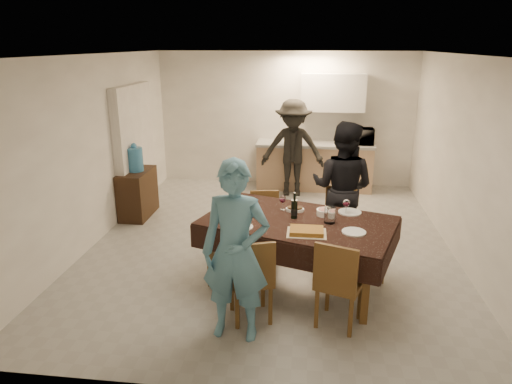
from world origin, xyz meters
The scene contains 33 objects.
floor centered at (0.00, 0.00, 0.00)m, with size 5.00×6.00×0.02m, color #A4A39F.
ceiling centered at (0.00, 0.00, 2.60)m, with size 5.00×6.00×0.02m, color white.
wall_back centered at (0.00, 3.00, 1.30)m, with size 5.00×0.02×2.60m, color white.
wall_front centered at (0.00, -3.00, 1.30)m, with size 5.00×0.02×2.60m, color white.
wall_left centered at (-2.50, 0.00, 1.30)m, with size 0.02×6.00×2.60m, color white.
wall_right centered at (2.50, 0.00, 1.30)m, with size 0.02×6.00×2.60m, color white.
stub_partition centered at (-2.42, 1.20, 1.05)m, with size 0.15×1.40×2.10m, color white.
kitchen_base_cabinet centered at (0.60, 2.68, 0.43)m, with size 2.20×0.60×0.86m, color tan.
kitchen_worktop centered at (0.60, 2.68, 0.89)m, with size 2.24×0.64×0.05m, color #9E9D9A.
upper_cabinet centered at (0.90, 2.82, 1.85)m, with size 1.20×0.34×0.70m, color white.
dining_table centered at (0.41, -1.15, 0.78)m, with size 2.38×1.82×0.82m.
chair_near_left centered at (-0.04, -1.99, 0.56)m, with size 0.53×0.54×0.50m.
chair_near_right centered at (0.86, -1.99, 0.58)m, with size 0.55×0.56×0.51m.
chair_far_left centered at (-0.04, -0.48, 0.52)m, with size 0.45×0.45×0.46m.
chair_far_right centered at (0.86, -0.49, 0.57)m, with size 0.57×0.59×0.51m.
console centered at (-2.28, 0.82, 0.38)m, with size 0.41×0.83×0.77m, color #312010.
water_jug centered at (-2.28, 0.82, 0.96)m, with size 0.26×0.26×0.39m, color #4293D1.
wine_bottle centered at (0.36, -1.10, 0.97)m, with size 0.08×0.08×0.31m, color black, non-canonical shape.
water_pitcher centered at (0.76, -1.20, 0.92)m, with size 0.12×0.12×0.19m, color white.
savoury_tart centered at (0.51, -1.53, 0.85)m, with size 0.42×0.31×0.05m, color #B88836.
salad_bowl centered at (0.71, -0.97, 0.86)m, with size 0.19×0.19×0.07m, color white.
mushroom_dish centered at (0.36, -0.87, 0.84)m, with size 0.20×0.20×0.03m, color white.
wine_glass_a centered at (-0.14, -1.40, 0.91)m, with size 0.08×0.08×0.18m, color white, non-canonical shape.
wine_glass_b centered at (0.96, -0.90, 0.92)m, with size 0.08×0.08×0.19m, color white, non-canonical shape.
wine_glass_c centered at (0.21, -0.85, 0.92)m, with size 0.08×0.08×0.19m, color white, non-canonical shape.
plate_near_left centered at (-0.19, -1.45, 0.83)m, with size 0.24×0.24×0.01m, color white.
plate_near_right centered at (1.01, -1.45, 0.83)m, with size 0.26×0.26×0.01m, color white.
plate_far_left centered at (-0.19, -0.85, 0.83)m, with size 0.25×0.25×0.01m, color white.
plate_far_right centered at (1.01, -0.85, 0.83)m, with size 0.27×0.27×0.02m, color white.
microwave centered at (1.42, 2.68, 1.06)m, with size 0.54×0.37×0.30m, color white.
person_near centered at (-0.14, -2.20, 0.88)m, with size 0.65×0.42×1.77m, color #5993AF.
person_far centered at (0.96, -0.10, 0.89)m, with size 0.87×0.68×1.79m, color black.
person_kitchen centered at (0.19, 2.23, 0.89)m, with size 1.15×0.66×1.79m, color black.
Camera 1 is at (0.51, -6.02, 2.74)m, focal length 32.00 mm.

